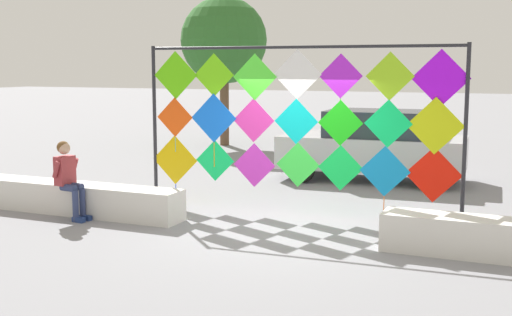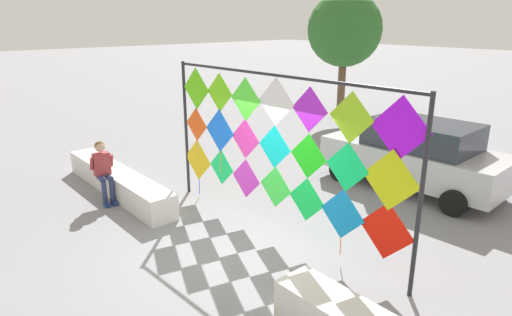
{
  "view_description": "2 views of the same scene",
  "coord_description": "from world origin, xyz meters",
  "px_view_note": "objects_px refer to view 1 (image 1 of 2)",
  "views": [
    {
      "loc": [
        3.83,
        -10.08,
        2.73
      ],
      "look_at": [
        -0.62,
        0.34,
        1.14
      ],
      "focal_mm": 45.84,
      "sensor_mm": 36.0,
      "label": 1
    },
    {
      "loc": [
        5.75,
        -4.4,
        4.04
      ],
      "look_at": [
        0.16,
        0.37,
        1.74
      ],
      "focal_mm": 31.39,
      "sensor_mm": 36.0,
      "label": 2
    }
  ],
  "objects_px": {
    "seated_vendor": "(68,174)",
    "parked_car": "(374,145)",
    "kite_display_rack": "(299,114)",
    "tree_palm_like": "(224,42)"
  },
  "relations": [
    {
      "from": "seated_vendor",
      "to": "parked_car",
      "type": "relative_size",
      "value": 0.32
    },
    {
      "from": "kite_display_rack",
      "to": "tree_palm_like",
      "type": "distance_m",
      "value": 11.28
    },
    {
      "from": "seated_vendor",
      "to": "tree_palm_like",
      "type": "xyz_separation_m",
      "value": [
        -2.37,
        11.29,
        2.72
      ]
    },
    {
      "from": "tree_palm_like",
      "to": "parked_car",
      "type": "bearing_deg",
      "value": -38.2
    },
    {
      "from": "seated_vendor",
      "to": "kite_display_rack",
      "type": "bearing_deg",
      "value": 27.49
    },
    {
      "from": "kite_display_rack",
      "to": "tree_palm_like",
      "type": "xyz_separation_m",
      "value": [
        -6.04,
        9.38,
        1.68
      ]
    },
    {
      "from": "seated_vendor",
      "to": "parked_car",
      "type": "height_order",
      "value": "parked_car"
    },
    {
      "from": "parked_car",
      "to": "tree_palm_like",
      "type": "bearing_deg",
      "value": 141.8
    },
    {
      "from": "seated_vendor",
      "to": "parked_car",
      "type": "bearing_deg",
      "value": 56.71
    },
    {
      "from": "parked_car",
      "to": "kite_display_rack",
      "type": "bearing_deg",
      "value": -95.39
    }
  ]
}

